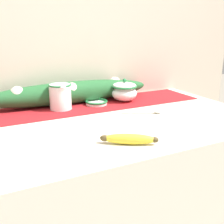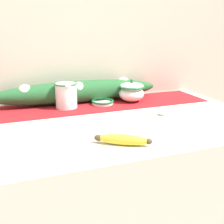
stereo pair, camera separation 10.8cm
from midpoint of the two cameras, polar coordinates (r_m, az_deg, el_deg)
countertop at (r=1.35m, az=-5.43°, el=-21.13°), size 1.37×0.74×0.93m
back_wall at (r=1.44m, az=-12.06°, el=12.65°), size 2.17×0.04×2.40m
table_runner at (r=1.34m, az=-9.61°, el=0.91°), size 1.26×0.26×0.00m
cream_pitcher at (r=1.30m, az=-12.82°, el=3.23°), size 0.10×0.12×0.12m
sugar_bowl at (r=1.42m, az=0.34°, el=4.24°), size 0.13×0.13×0.11m
small_dish at (r=1.37m, az=-5.45°, el=1.93°), size 0.11×0.11×0.02m
banana at (r=0.91m, az=0.07°, el=-5.57°), size 0.17×0.12×0.04m
spoon at (r=1.23m, az=5.95°, el=-0.17°), size 0.16×0.09×0.01m
poinsettia_garland at (r=1.39m, az=-10.65°, el=3.93°), size 0.84×0.12×0.11m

